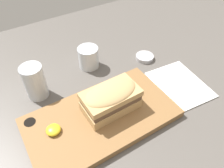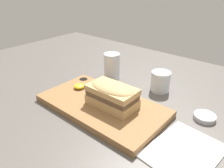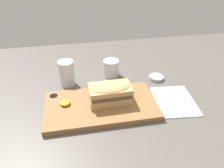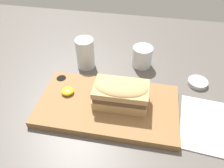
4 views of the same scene
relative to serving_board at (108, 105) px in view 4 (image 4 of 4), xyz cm
name	(u,v)px [view 4 (image 4 of 4)]	position (x,y,z in cm)	size (l,w,h in cm)	color
dining_table	(130,100)	(6.06, 5.30, -2.04)	(177.41, 111.90, 2.00)	#56514C
serving_board	(108,105)	(0.00, 0.00, 0.00)	(39.54, 21.53, 2.12)	olive
sandwich	(121,93)	(3.58, 0.77, 4.99)	(14.94, 8.73, 7.37)	tan
mustard_dollop	(68,91)	(-12.41, 1.76, 1.77)	(3.69, 3.69, 1.48)	gold
water_glass	(85,55)	(-11.29, 17.95, 3.59)	(6.16, 6.16, 10.67)	silver
wine_glass	(142,57)	(7.89, 22.09, 2.35)	(6.80, 6.80, 7.21)	silver
napkin	(208,125)	(27.73, -1.30, -0.84)	(16.02, 19.85, 0.40)	white
condiment_dish	(198,83)	(26.57, 15.11, -0.34)	(6.29, 6.29, 1.40)	#B2B2B7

